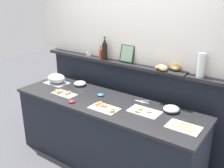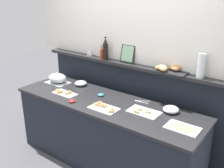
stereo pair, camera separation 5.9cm
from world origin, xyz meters
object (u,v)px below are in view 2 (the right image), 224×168
Objects in this scene: cold_cuts_platter at (183,128)px; wine_bottle_dark at (105,49)px; salt_shaker at (88,53)px; hot_sauce_bottle at (101,53)px; sandwich_platter_side at (64,93)px; sandwich_platter_front at (143,112)px; water_carafe at (201,66)px; pepper_shaker at (91,53)px; framed_picture at (128,54)px; serving_cloche at (57,78)px; glass_bowl_medium at (81,83)px; condiment_bowl_teal at (72,101)px; sandwich_platter_rear at (104,108)px; serving_tongs at (142,102)px; glass_bowl_large at (171,110)px; bread_basket at (170,69)px; condiment_bowl_dark at (101,95)px.

wine_bottle_dark is (-1.38, 0.50, 0.52)m from cold_cuts_platter.
cold_cuts_platter is 1.85m from salt_shaker.
wine_bottle_dark is 1.80× the size of hot_sauce_bottle.
salt_shaker is (-0.08, 0.60, 0.42)m from sandwich_platter_side.
sandwich_platter_front is 1.31× the size of water_carafe.
pepper_shaker is at bearing 162.54° from cold_cuts_platter.
sandwich_platter_side is 1.44× the size of framed_picture.
cold_cuts_platter is 2.02m from serving_cloche.
salt_shaker is at bearing 101.44° from glass_bowl_medium.
framed_picture is at bearing 3.53° from pepper_shaker.
framed_picture is (0.31, 0.77, 0.49)m from condiment_bowl_teal.
sandwich_platter_rear reaches higher than serving_tongs.
salt_shaker reaches higher than sandwich_platter_rear.
wine_bottle_dark reaches higher than salt_shaker.
sandwich_platter_front is at bearing -54.93° from serving_tongs.
water_carafe reaches higher than glass_bowl_large.
pepper_shaker is at bearing 0.00° from salt_shaker.
pepper_shaker is (-0.75, 0.64, 0.42)m from sandwich_platter_rear.
pepper_shaker is at bearing 175.49° from wine_bottle_dark.
wine_bottle_dark is (0.25, 0.58, 0.52)m from sandwich_platter_side.
condiment_bowl_teal is at bearing -66.64° from pepper_shaker.
serving_cloche is at bearing -151.11° from wine_bottle_dark.
bread_basket is at bearing 1.17° from wine_bottle_dark.
cold_cuts_platter is at bearing -28.24° from framed_picture.
hot_sauce_bottle is 2.02× the size of pepper_shaker.
cold_cuts_platter is at bearing -25.17° from serving_tongs.
water_carafe is (1.62, 0.00, 0.10)m from pepper_shaker.
serving_cloche is 3.91× the size of salt_shaker.
condiment_bowl_dark is at bearing -37.24° from pepper_shaker.
bread_basket is at bearing 51.19° from sandwich_platter_rear.
sandwich_platter_side is 1.00× the size of cold_cuts_platter.
bread_basket is (1.22, 0.60, 0.42)m from sandwich_platter_side.
sandwich_platter_front is at bearing -20.95° from pepper_shaker.
wine_bottle_dark is 0.10m from hot_sauce_bottle.
sandwich_platter_rear reaches higher than condiment_bowl_dark.
sandwich_platter_front is at bearing -6.97° from condiment_bowl_dark.
glass_bowl_medium reaches higher than condiment_bowl_teal.
framed_picture is at bearing 100.56° from sandwich_platter_rear.
cold_cuts_platter is 1.29m from framed_picture.
glass_bowl_large is 0.66× the size of water_carafe.
serving_cloche is at bearing -176.34° from glass_bowl_large.
condiment_bowl_teal is (-0.43, -0.09, 0.00)m from sandwich_platter_rear.
sandwich_platter_front is 4.20× the size of salt_shaker.
cold_cuts_platter is 1.61m from hot_sauce_bottle.
condiment_bowl_dark is 0.63m from hot_sauce_bottle.
glass_bowl_medium is at bearing 165.28° from condiment_bowl_dark.
hot_sauce_bottle is (0.21, 0.22, 0.44)m from glass_bowl_medium.
wine_bottle_dark is 0.35m from salt_shaker.
condiment_bowl_dark reaches higher than cold_cuts_platter.
sandwich_platter_front is 0.90m from condiment_bowl_teal.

